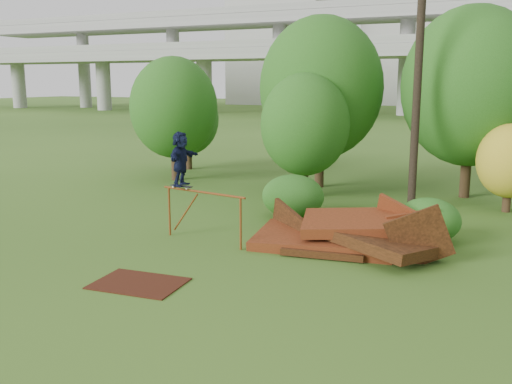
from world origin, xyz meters
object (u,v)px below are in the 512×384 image
at_px(scrap_pile, 346,235).
at_px(skater, 181,159).
at_px(utility_pole, 420,46).
at_px(flat_plate, 139,283).

relative_size(scrap_pile, skater, 3.55).
xyz_separation_m(skater, utility_pole, (5.39, 6.49, 3.33)).
bearing_deg(scrap_pile, skater, -168.40).
relative_size(scrap_pile, flat_plate, 2.79).
relative_size(skater, utility_pole, 0.14).
height_order(skater, flat_plate, skater).
relative_size(flat_plate, utility_pole, 0.18).
bearing_deg(scrap_pile, utility_pole, 82.15).
height_order(flat_plate, utility_pole, utility_pole).
bearing_deg(utility_pole, flat_plate, -112.41).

